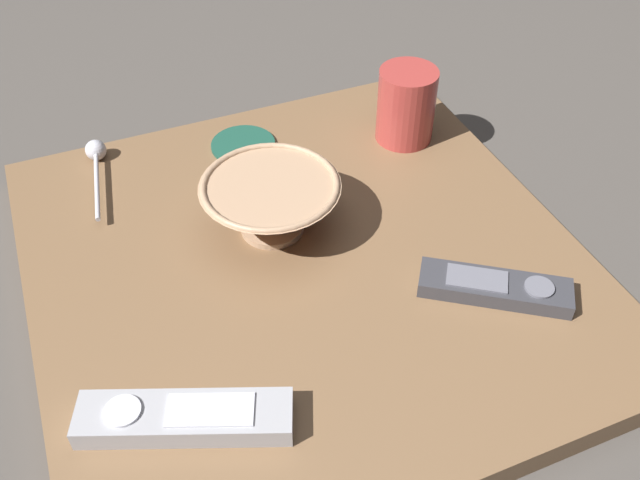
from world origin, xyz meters
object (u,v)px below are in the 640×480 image
coffee_mug (406,105)px  tv_remote_near (495,287)px  tv_remote_far (184,418)px  drink_coaster (240,146)px  cereal_bowl (271,203)px  teaspoon (96,156)px

coffee_mug → tv_remote_near: (-0.30, 0.04, -0.04)m
tv_remote_far → drink_coaster: size_ratio=2.30×
cereal_bowl → tv_remote_far: 0.28m
coffee_mug → cereal_bowl: bearing=115.1°
teaspoon → tv_remote_near: teaspoon is taller
teaspoon → tv_remote_near: size_ratio=0.97×
cereal_bowl → tv_remote_near: (-0.19, -0.19, -0.03)m
teaspoon → tv_remote_far: size_ratio=0.77×
cereal_bowl → drink_coaster: bearing=-4.8°
tv_remote_near → tv_remote_far: tv_remote_far is taller
drink_coaster → teaspoon: bearing=79.5°
coffee_mug → drink_coaster: 0.23m
cereal_bowl → tv_remote_far: cereal_bowl is taller
coffee_mug → tv_remote_near: 0.31m
tv_remote_far → tv_remote_near: bearing=-85.0°
drink_coaster → tv_remote_near: bearing=-154.5°
cereal_bowl → teaspoon: 0.27m
teaspoon → coffee_mug: bearing=-103.6°
cereal_bowl → coffee_mug: coffee_mug is taller
teaspoon → drink_coaster: (-0.03, -0.19, -0.01)m
coffee_mug → drink_coaster: coffee_mug is taller
cereal_bowl → teaspoon: (0.21, 0.17, -0.03)m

